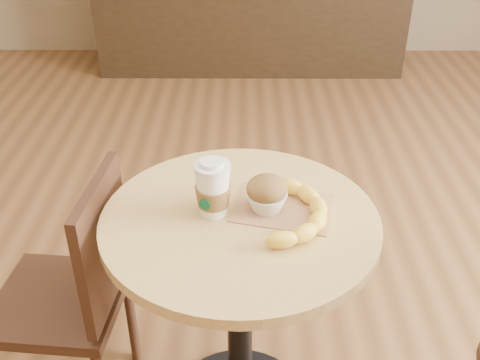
{
  "coord_description": "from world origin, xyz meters",
  "views": [
    {
      "loc": [
        -0.06,
        -1.0,
        1.55
      ],
      "look_at": [
        -0.06,
        0.16,
        0.83
      ],
      "focal_mm": 42.0,
      "sensor_mm": 36.0,
      "label": 1
    }
  ],
  "objects_px": {
    "cafe_table": "(240,285)",
    "coffee_cup": "(213,190)",
    "muffin": "(267,194)",
    "banana": "(299,211)",
    "chair_left": "(76,291)"
  },
  "relations": [
    {
      "from": "muffin",
      "to": "banana",
      "type": "bearing_deg",
      "value": -26.7
    },
    {
      "from": "chair_left",
      "to": "banana",
      "type": "distance_m",
      "value": 0.7
    },
    {
      "from": "cafe_table",
      "to": "banana",
      "type": "relative_size",
      "value": 2.52
    },
    {
      "from": "banana",
      "to": "muffin",
      "type": "bearing_deg",
      "value": 167.19
    },
    {
      "from": "chair_left",
      "to": "banana",
      "type": "xyz_separation_m",
      "value": [
        0.61,
        -0.07,
        0.33
      ]
    },
    {
      "from": "cafe_table",
      "to": "banana",
      "type": "distance_m",
      "value": 0.29
    },
    {
      "from": "cafe_table",
      "to": "muffin",
      "type": "bearing_deg",
      "value": 23.35
    },
    {
      "from": "chair_left",
      "to": "coffee_cup",
      "type": "height_order",
      "value": "coffee_cup"
    },
    {
      "from": "muffin",
      "to": "coffee_cup",
      "type": "bearing_deg",
      "value": -174.13
    },
    {
      "from": "chair_left",
      "to": "muffin",
      "type": "height_order",
      "value": "muffin"
    },
    {
      "from": "chair_left",
      "to": "coffee_cup",
      "type": "distance_m",
      "value": 0.55
    },
    {
      "from": "cafe_table",
      "to": "coffee_cup",
      "type": "distance_m",
      "value": 0.3
    },
    {
      "from": "muffin",
      "to": "banana",
      "type": "height_order",
      "value": "muffin"
    },
    {
      "from": "cafe_table",
      "to": "banana",
      "type": "height_order",
      "value": "banana"
    },
    {
      "from": "chair_left",
      "to": "banana",
      "type": "height_order",
      "value": "chair_left"
    }
  ]
}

